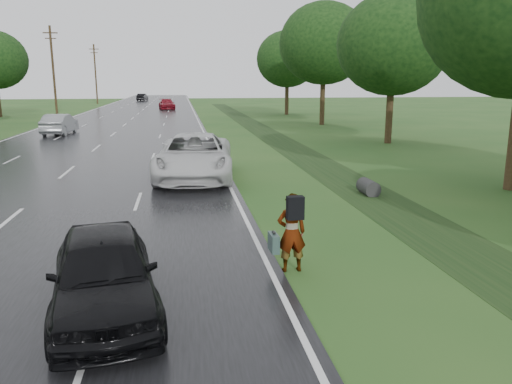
{
  "coord_description": "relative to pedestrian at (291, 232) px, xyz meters",
  "views": [
    {
      "loc": [
        4.97,
        -6.49,
        3.95
      ],
      "look_at": [
        6.74,
        5.23,
        1.3
      ],
      "focal_mm": 35.0,
      "sensor_mm": 36.0,
      "label": 1
    }
  ],
  "objects": [
    {
      "name": "drainage_ditch",
      "position": [
        4.32,
        15.45,
        -0.84
      ],
      "size": [
        2.2,
        120.0,
        0.56
      ],
      "color": "black",
      "rests_on": "ground"
    },
    {
      "name": "edge_stripe_west",
      "position": [
        -13.93,
        41.74,
        -0.83
      ],
      "size": [
        0.12,
        180.0,
        0.01
      ],
      "primitive_type": "cube",
      "color": "silver",
      "rests_on": "road"
    },
    {
      "name": "tree_east_c",
      "position": [
        11.02,
        20.74,
        5.26
      ],
      "size": [
        7.0,
        7.0,
        9.29
      ],
      "color": "#322514",
      "rests_on": "ground"
    },
    {
      "name": "tree_east_d",
      "position": [
        10.62,
        34.74,
        6.28
      ],
      "size": [
        8.0,
        8.0,
        10.76
      ],
      "color": "#322514",
      "rests_on": "ground"
    },
    {
      "name": "utility_pole_far",
      "position": [
        -16.38,
        51.74,
        4.32
      ],
      "size": [
        1.6,
        0.26,
        10.0
      ],
      "color": "#322514",
      "rests_on": "ground"
    },
    {
      "name": "white_pickup",
      "position": [
        -1.68,
        10.51,
        0.07
      ],
      "size": [
        3.52,
        6.71,
        1.8
      ],
      "primitive_type": "imported",
      "rotation": [
        0.0,
        0.0,
        -0.08
      ],
      "color": "silver",
      "rests_on": "road"
    },
    {
      "name": "utility_pole_distant",
      "position": [
        -16.38,
        81.74,
        4.32
      ],
      "size": [
        1.6,
        0.26,
        10.0
      ],
      "color": "#322514",
      "rests_on": "ground"
    },
    {
      "name": "far_car_dark",
      "position": [
        -9.39,
        91.95,
        -0.13
      ],
      "size": [
        2.09,
        4.43,
        1.4
      ],
      "primitive_type": "imported",
      "rotation": [
        0.0,
        0.0,
        2.99
      ],
      "color": "black",
      "rests_on": "road"
    },
    {
      "name": "pedestrian",
      "position": [
        0.0,
        0.0,
        0.0
      ],
      "size": [
        0.77,
        0.67,
        1.69
      ],
      "rotation": [
        0.0,
        0.0,
        3.19
      ],
      "color": "#A5998C",
      "rests_on": "ground"
    },
    {
      "name": "dark_sedan",
      "position": [
        -3.58,
        -1.47,
        -0.11
      ],
      "size": [
        2.37,
        4.48,
        1.45
      ],
      "primitive_type": "imported",
      "rotation": [
        0.0,
        0.0,
        0.16
      ],
      "color": "black",
      "rests_on": "road"
    },
    {
      "name": "road",
      "position": [
        -7.18,
        41.74,
        -0.85
      ],
      "size": [
        14.0,
        180.0,
        0.04
      ],
      "primitive_type": "cube",
      "color": "black",
      "rests_on": "ground"
    },
    {
      "name": "silver_sedan",
      "position": [
        -11.07,
        29.2,
        -0.08
      ],
      "size": [
        1.9,
        4.67,
        1.51
      ],
      "primitive_type": "imported",
      "rotation": [
        0.0,
        0.0,
        3.07
      ],
      "color": "gray",
      "rests_on": "road"
    },
    {
      "name": "tree_east_f",
      "position": [
        10.32,
        48.74,
        5.5
      ],
      "size": [
        7.2,
        7.2,
        9.62
      ],
      "color": "#322514",
      "rests_on": "ground"
    },
    {
      "name": "edge_stripe_east",
      "position": [
        -0.43,
        41.74,
        -0.83
      ],
      "size": [
        0.12,
        180.0,
        0.01
      ],
      "primitive_type": "cube",
      "color": "silver",
      "rests_on": "road"
    },
    {
      "name": "center_line",
      "position": [
        -7.18,
        41.74,
        -0.83
      ],
      "size": [
        0.12,
        180.0,
        0.01
      ],
      "primitive_type": "cube",
      "color": "silver",
      "rests_on": "road"
    },
    {
      "name": "far_car_red",
      "position": [
        -3.96,
        61.26,
        -0.12
      ],
      "size": [
        2.55,
        5.13,
        1.43
      ],
      "primitive_type": "imported",
      "rotation": [
        0.0,
        0.0,
        0.11
      ],
      "color": "maroon",
      "rests_on": "road"
    }
  ]
}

